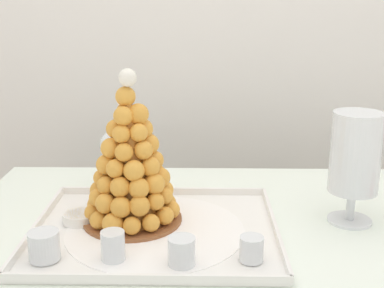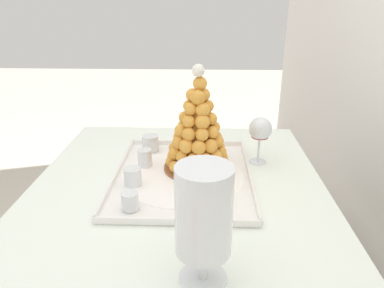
# 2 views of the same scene
# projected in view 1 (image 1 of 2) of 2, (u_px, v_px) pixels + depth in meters

# --- Properties ---
(backdrop_wall) EXTENTS (4.80, 0.10, 2.50)m
(backdrop_wall) POSITION_uv_depth(u_px,v_px,m) (233.00, 0.00, 1.78)
(backdrop_wall) COLOR silver
(backdrop_wall) RESTS_ON ground_plane
(buffet_table) EXTENTS (1.40, 0.94, 0.75)m
(buffet_table) POSITION_uv_depth(u_px,v_px,m) (248.00, 275.00, 1.15)
(buffet_table) COLOR brown
(buffet_table) RESTS_ON ground_plane
(serving_tray) EXTENTS (0.55, 0.45, 0.02)m
(serving_tray) POSITION_uv_depth(u_px,v_px,m) (156.00, 231.00, 1.14)
(serving_tray) COLOR white
(serving_tray) RESTS_ON buffet_table
(croquembouche) EXTENTS (0.23, 0.23, 0.36)m
(croquembouche) POSITION_uv_depth(u_px,v_px,m) (131.00, 165.00, 1.15)
(croquembouche) COLOR brown
(croquembouche) RESTS_ON serving_tray
(dessert_cup_left) EXTENTS (0.06, 0.06, 0.06)m
(dessert_cup_left) POSITION_uv_depth(u_px,v_px,m) (44.00, 247.00, 1.00)
(dessert_cup_left) COLOR silver
(dessert_cup_left) RESTS_ON serving_tray
(dessert_cup_mid_left) EXTENTS (0.05, 0.05, 0.06)m
(dessert_cup_mid_left) POSITION_uv_depth(u_px,v_px,m) (113.00, 247.00, 1.00)
(dessert_cup_mid_left) COLOR silver
(dessert_cup_mid_left) RESTS_ON serving_tray
(dessert_cup_centre) EXTENTS (0.05, 0.05, 0.06)m
(dessert_cup_centre) POSITION_uv_depth(u_px,v_px,m) (182.00, 252.00, 0.98)
(dessert_cup_centre) COLOR silver
(dessert_cup_centre) RESTS_ON serving_tray
(dessert_cup_mid_right) EXTENTS (0.05, 0.05, 0.05)m
(dessert_cup_mid_right) POSITION_uv_depth(u_px,v_px,m) (251.00, 250.00, 1.00)
(dessert_cup_mid_right) COLOR silver
(dessert_cup_mid_right) RESTS_ON serving_tray
(creme_brulee_ramekin) EXTENTS (0.08, 0.08, 0.02)m
(creme_brulee_ramekin) POSITION_uv_depth(u_px,v_px,m) (80.00, 217.00, 1.18)
(creme_brulee_ramekin) COLOR white
(creme_brulee_ramekin) RESTS_ON serving_tray
(macaron_goblet) EXTENTS (0.11, 0.11, 0.26)m
(macaron_goblet) POSITION_uv_depth(u_px,v_px,m) (355.00, 155.00, 1.15)
(macaron_goblet) COLOR white
(macaron_goblet) RESTS_ON buffet_table
(wine_glass) EXTENTS (0.08, 0.08, 0.17)m
(wine_glass) POSITION_uv_depth(u_px,v_px,m) (115.00, 147.00, 1.36)
(wine_glass) COLOR silver
(wine_glass) RESTS_ON buffet_table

